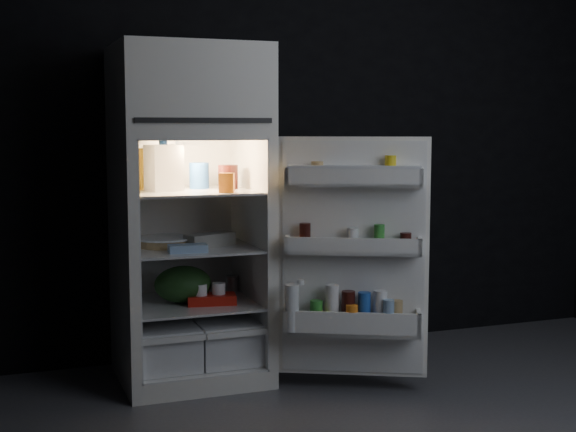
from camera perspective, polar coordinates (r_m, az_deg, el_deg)
name	(u,v)px	position (r m, az deg, el deg)	size (l,w,h in m)	color
wall_back	(317,128)	(4.93, 2.05, 6.25)	(4.00, 0.00, 2.70)	black
refrigerator	(188,203)	(4.31, -7.12, 0.94)	(0.76, 0.71, 1.78)	white
fridge_door	(352,261)	(4.06, 4.60, -3.24)	(0.73, 0.50, 1.22)	white
milk_jug	(164,168)	(4.23, -8.84, 3.40)	(0.16, 0.16, 0.24)	white
mayo_jar	(199,176)	(4.36, -6.34, 2.87)	(0.11, 0.11, 0.14)	#2053B2
jam_jar	(228,177)	(4.32, -4.29, 2.79)	(0.11, 0.11, 0.13)	black
amber_bottle	(142,169)	(4.32, -10.35, 3.30)	(0.07, 0.07, 0.22)	gold
small_carton	(227,183)	(4.08, -4.39, 2.37)	(0.08, 0.06, 0.10)	orange
egg_carton	(210,240)	(4.28, -5.57, -1.70)	(0.27, 0.10, 0.07)	gray
pie	(165,243)	(4.31, -8.77, -1.89)	(0.28, 0.28, 0.04)	tan
flat_package	(188,248)	(4.09, -7.14, -2.30)	(0.19, 0.10, 0.04)	#80A2C7
wrapped_pkg	(216,237)	(4.47, -5.16, -1.49)	(0.12, 0.10, 0.05)	beige
produce_bag	(183,284)	(4.32, -7.48, -4.84)	(0.31, 0.26, 0.20)	#193815
yogurt_tray	(212,299)	(4.28, -5.46, -5.91)	(0.25, 0.14, 0.05)	#B1190F
small_can_red	(204,288)	(4.48, -6.00, -5.12)	(0.06, 0.06, 0.09)	#B1190F
small_can_silver	(232,284)	(4.58, -4.00, -4.83)	(0.07, 0.07, 0.09)	silver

